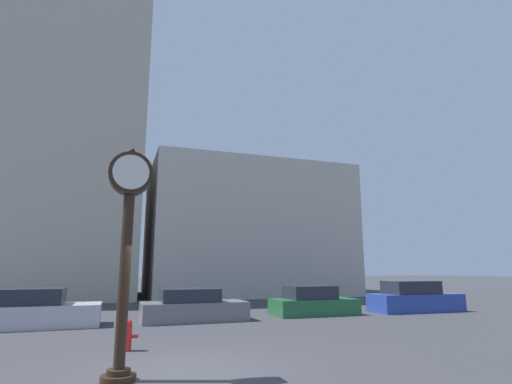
# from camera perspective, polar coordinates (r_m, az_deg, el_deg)

# --- Properties ---
(ground_plane) EXTENTS (200.00, 200.00, 0.00)m
(ground_plane) POSITION_cam_1_polar(r_m,az_deg,el_deg) (9.06, -10.47, -23.85)
(ground_plane) COLOR #38383D
(building_tall_tower) EXTENTS (15.48, 12.00, 29.64)m
(building_tall_tower) POSITION_cam_1_polar(r_m,az_deg,el_deg) (35.68, -28.53, 11.42)
(building_tall_tower) COLOR #BCB29E
(building_tall_tower) RESTS_ON ground_plane
(building_storefront_row) EXTENTS (15.78, 12.00, 10.31)m
(building_storefront_row) POSITION_cam_1_polar(r_m,az_deg,el_deg) (34.39, -1.82, -5.76)
(building_storefront_row) COLOR beige
(building_storefront_row) RESTS_ON ground_plane
(street_clock) EXTENTS (0.86, 0.65, 4.50)m
(street_clock) POSITION_cam_1_polar(r_m,az_deg,el_deg) (8.36, -17.89, -4.94)
(street_clock) COLOR black
(street_clock) RESTS_ON ground_plane
(car_silver) EXTENTS (4.72, 1.83, 1.36)m
(car_silver) POSITION_cam_1_polar(r_m,az_deg,el_deg) (16.91, -29.74, -14.57)
(car_silver) COLOR #BCBCC1
(car_silver) RESTS_ON ground_plane
(car_grey) EXTENTS (4.19, 1.91, 1.27)m
(car_grey) POSITION_cam_1_polar(r_m,az_deg,el_deg) (16.92, -9.01, -15.95)
(car_grey) COLOR slate
(car_grey) RESTS_ON ground_plane
(car_green) EXTENTS (3.83, 1.81, 1.30)m
(car_green) POSITION_cam_1_polar(r_m,az_deg,el_deg) (19.03, 8.12, -15.38)
(car_green) COLOR #236038
(car_green) RESTS_ON ground_plane
(car_blue) EXTENTS (4.56, 1.88, 1.47)m
(car_blue) POSITION_cam_1_polar(r_m,az_deg,el_deg) (21.75, 21.68, -13.97)
(car_blue) COLOR #28429E
(car_blue) RESTS_ON ground_plane
(fire_hydrant_near) EXTENTS (0.56, 0.24, 0.79)m
(fire_hydrant_near) POSITION_cam_1_polar(r_m,az_deg,el_deg) (11.35, -17.95, -18.80)
(fire_hydrant_near) COLOR red
(fire_hydrant_near) RESTS_ON ground_plane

